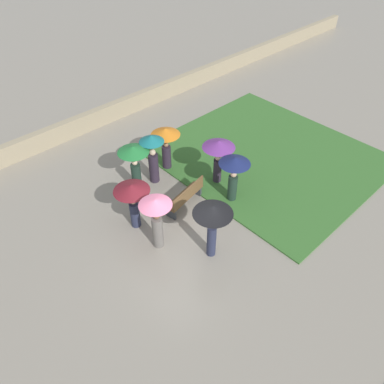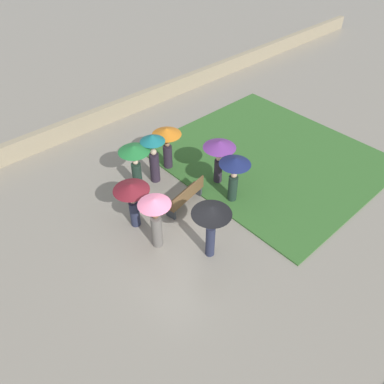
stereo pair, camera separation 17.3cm
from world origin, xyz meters
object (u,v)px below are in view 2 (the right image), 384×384
Objects in this scene: crowd_person_navy at (234,169)px; park_bench at (186,196)px; crowd_person_purple at (219,150)px; crowd_person_orange at (167,139)px; crowd_person_green at (135,158)px; crowd_person_pink at (155,214)px; crowd_person_black at (211,217)px; crowd_person_teal at (153,151)px; crowd_person_maroon at (132,194)px.

park_bench is at bearing 58.05° from crowd_person_navy.
crowd_person_navy is at bearing -43.18° from crowd_person_purple.
crowd_person_green is at bearing 67.73° from crowd_person_orange.
crowd_person_orange is at bearing -116.86° from crowd_person_pink.
crowd_person_green is 3.49m from crowd_person_navy.
crowd_person_black is 1.08× the size of crowd_person_navy.
crowd_person_navy is at bearing 157.88° from crowd_person_orange.
crowd_person_purple reaches higher than crowd_person_orange.
crowd_person_teal is at bearing -16.67° from crowd_person_green.
park_bench is 2.23m from crowd_person_green.
crowd_person_green is (-0.20, -4.02, -0.23)m from crowd_person_black.
crowd_person_teal reaches higher than park_bench.
crowd_person_black reaches higher than crowd_person_pink.
park_bench is 0.99× the size of crowd_person_maroon.
crowd_person_black is 1.06× the size of crowd_person_green.
crowd_person_pink is 2.87m from crowd_person_green.
park_bench is 2.10m from crowd_person_maroon.
crowd_person_black is at bearing 125.63° from crowd_person_orange.
crowd_person_purple is 0.92× the size of crowd_person_black.
crowd_person_purple is 0.99× the size of crowd_person_navy.
crowd_person_black reaches higher than crowd_person_orange.
crowd_person_navy reaches higher than park_bench.
crowd_person_purple is 1.12m from crowd_person_navy.
crowd_person_green is (-1.15, -2.63, 0.06)m from crowd_person_pink.
crowd_person_teal is at bearing 24.99° from crowd_person_navy.
park_bench is 2.15m from crowd_person_pink.
crowd_person_maroon is 1.85m from crowd_person_green.
park_bench is 0.94× the size of crowd_person_navy.
crowd_person_maroon is (1.94, 1.41, 0.03)m from crowd_person_teal.
crowd_person_teal is 2.40m from crowd_person_maroon.
crowd_person_teal is (-1.94, -2.60, -0.00)m from crowd_person_pink.
park_bench is at bearing 125.05° from crowd_person_orange.
crowd_person_teal reaches higher than crowd_person_green.
crowd_person_teal is 1.06× the size of crowd_person_green.
crowd_person_teal reaches higher than crowd_person_purple.
crowd_person_purple reaches higher than crowd_person_maroon.
crowd_person_maroon is at bearing -97.54° from crowd_person_black.
crowd_person_green is (0.69, -1.91, 0.93)m from park_bench.
crowd_person_purple is at bearing -18.97° from crowd_person_navy.
crowd_person_navy is (-2.32, -1.25, -0.23)m from crowd_person_black.
park_bench is 1.91m from crowd_person_navy.
crowd_person_orange is (-2.80, -2.88, 0.02)m from crowd_person_pink.
crowd_person_black reaches higher than park_bench.
park_bench is at bearing -108.64° from crowd_person_purple.
crowd_person_orange is at bearing 7.89° from crowd_person_navy.
crowd_person_black is at bearing 141.69° from crowd_person_pink.
crowd_person_teal is 2.38m from crowd_person_purple.
crowd_person_black is at bearing 56.31° from park_bench.
park_bench is at bearing -84.71° from crowd_person_green.
crowd_person_black is (0.98, 3.99, 0.29)m from crowd_person_teal.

